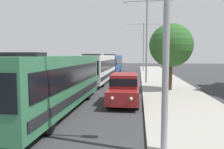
{
  "coord_description": "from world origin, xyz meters",
  "views": [
    {
      "loc": [
        3.3,
        -1.26,
        3.11
      ],
      "look_at": [
        1.1,
        16.37,
        1.5
      ],
      "focal_mm": 34.73,
      "sensor_mm": 36.0,
      "label": 1
    }
  ],
  "objects_px": {
    "white_suv": "(125,87)",
    "streetlamp_mid": "(147,33)",
    "bus_lead": "(55,81)",
    "streetlamp_far": "(144,42)",
    "bus_middle": "(112,63)",
    "bus_second_in_line": "(98,67)",
    "roadside_tree": "(171,45)"
  },
  "relations": [
    {
      "from": "white_suv",
      "to": "streetlamp_mid",
      "type": "height_order",
      "value": "streetlamp_mid"
    },
    {
      "from": "bus_lead",
      "to": "streetlamp_far",
      "type": "xyz_separation_m",
      "value": [
        5.4,
        29.11,
        3.79
      ]
    },
    {
      "from": "bus_middle",
      "to": "streetlamp_mid",
      "type": "relative_size",
      "value": 1.34
    },
    {
      "from": "streetlamp_far",
      "to": "bus_lead",
      "type": "bearing_deg",
      "value": -100.51
    },
    {
      "from": "white_suv",
      "to": "bus_middle",
      "type": "bearing_deg",
      "value": 98.91
    },
    {
      "from": "streetlamp_mid",
      "to": "streetlamp_far",
      "type": "xyz_separation_m",
      "value": [
        0.0,
        16.92,
        0.03
      ]
    },
    {
      "from": "bus_second_in_line",
      "to": "streetlamp_far",
      "type": "height_order",
      "value": "streetlamp_far"
    },
    {
      "from": "bus_second_in_line",
      "to": "roadside_tree",
      "type": "bearing_deg",
      "value": -38.08
    },
    {
      "from": "bus_second_in_line",
      "to": "streetlamp_far",
      "type": "bearing_deg",
      "value": 71.6
    },
    {
      "from": "streetlamp_mid",
      "to": "roadside_tree",
      "type": "distance_m",
      "value": 5.53
    },
    {
      "from": "bus_lead",
      "to": "bus_second_in_line",
      "type": "xyz_separation_m",
      "value": [
        0.0,
        12.88,
        0.0
      ]
    },
    {
      "from": "bus_middle",
      "to": "roadside_tree",
      "type": "xyz_separation_m",
      "value": [
        7.23,
        -18.73,
        2.2
      ]
    },
    {
      "from": "streetlamp_mid",
      "to": "white_suv",
      "type": "bearing_deg",
      "value": -99.82
    },
    {
      "from": "bus_lead",
      "to": "bus_second_in_line",
      "type": "bearing_deg",
      "value": 90.0
    },
    {
      "from": "bus_lead",
      "to": "bus_middle",
      "type": "distance_m",
      "value": 25.94
    },
    {
      "from": "bus_middle",
      "to": "white_suv",
      "type": "distance_m",
      "value": 23.87
    },
    {
      "from": "white_suv",
      "to": "streetlamp_far",
      "type": "bearing_deg",
      "value": 86.36
    },
    {
      "from": "bus_second_in_line",
      "to": "roadside_tree",
      "type": "relative_size",
      "value": 2.13
    },
    {
      "from": "streetlamp_mid",
      "to": "bus_second_in_line",
      "type": "bearing_deg",
      "value": 172.72
    },
    {
      "from": "bus_lead",
      "to": "bus_middle",
      "type": "bearing_deg",
      "value": 90.0
    },
    {
      "from": "bus_lead",
      "to": "white_suv",
      "type": "height_order",
      "value": "bus_lead"
    },
    {
      "from": "bus_second_in_line",
      "to": "streetlamp_mid",
      "type": "height_order",
      "value": "streetlamp_mid"
    },
    {
      "from": "bus_lead",
      "to": "streetlamp_mid",
      "type": "relative_size",
      "value": 1.3
    },
    {
      "from": "bus_middle",
      "to": "bus_lead",
      "type": "bearing_deg",
      "value": -90.0
    },
    {
      "from": "bus_lead",
      "to": "roadside_tree",
      "type": "relative_size",
      "value": 2.06
    },
    {
      "from": "bus_lead",
      "to": "streetlamp_far",
      "type": "bearing_deg",
      "value": 79.49
    },
    {
      "from": "bus_middle",
      "to": "roadside_tree",
      "type": "bearing_deg",
      "value": -68.89
    },
    {
      "from": "bus_second_in_line",
      "to": "white_suv",
      "type": "distance_m",
      "value": 11.17
    },
    {
      "from": "bus_second_in_line",
      "to": "white_suv",
      "type": "bearing_deg",
      "value": -70.63
    },
    {
      "from": "bus_middle",
      "to": "white_suv",
      "type": "xyz_separation_m",
      "value": [
        3.7,
        -23.58,
        -0.66
      ]
    },
    {
      "from": "bus_second_in_line",
      "to": "bus_lead",
      "type": "bearing_deg",
      "value": -90.0
    },
    {
      "from": "bus_middle",
      "to": "streetlamp_mid",
      "type": "height_order",
      "value": "streetlamp_mid"
    }
  ]
}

